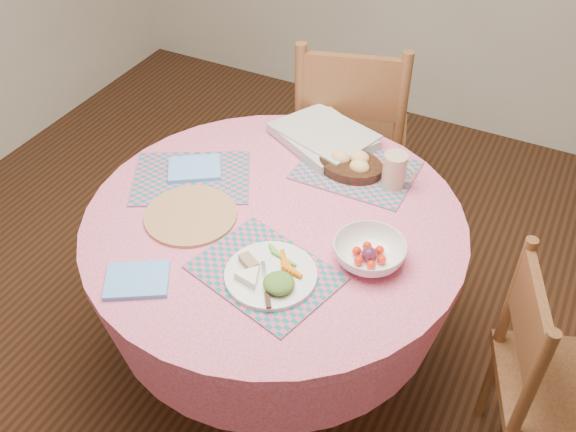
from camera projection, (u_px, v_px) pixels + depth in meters
name	position (u px, v px, depth m)	size (l,w,h in m)	color
ground	(277.00, 359.00, 2.56)	(4.00, 4.00, 0.00)	#331C0F
dining_table	(275.00, 261.00, 2.19)	(1.24, 1.24, 0.75)	pink
chair_right	(549.00, 381.00, 1.94)	(0.50, 0.51, 0.88)	brown
chair_back	(350.00, 139.00, 2.77)	(0.60, 0.58, 1.04)	brown
placemat_front	(265.00, 273.00, 1.88)	(0.40, 0.30, 0.01)	#157077
placemat_left	(192.00, 178.00, 2.22)	(0.40, 0.30, 0.01)	#157077
placemat_back	(356.00, 170.00, 2.25)	(0.40, 0.30, 0.01)	#157077
wicker_trivet	(191.00, 215.00, 2.07)	(0.30, 0.30, 0.01)	#9F6945
napkin_near	(137.00, 280.00, 1.85)	(0.18, 0.14, 0.01)	#60A6F7
napkin_far	(195.00, 168.00, 2.24)	(0.18, 0.14, 0.01)	#60A6F7
dinner_plate	(272.00, 275.00, 1.85)	(0.27, 0.27, 0.05)	white
bread_bowl	(351.00, 164.00, 2.23)	(0.23, 0.23, 0.08)	black
latte_mug	(395.00, 170.00, 2.15)	(0.12, 0.08, 0.12)	tan
fruit_bowl	(369.00, 253.00, 1.90)	(0.26, 0.26, 0.07)	white
newspaper_stack	(323.00, 136.00, 2.37)	(0.43, 0.40, 0.04)	silver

